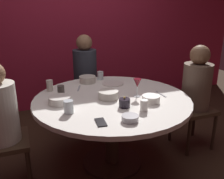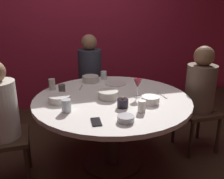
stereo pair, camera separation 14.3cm
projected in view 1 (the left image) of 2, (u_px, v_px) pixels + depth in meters
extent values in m
plane|color=#382619|center=(112.00, 162.00, 2.57)|extent=(8.00, 8.00, 0.00)
cube|color=maroon|center=(70.00, 23.00, 3.73)|extent=(6.00, 0.10, 2.60)
cylinder|color=white|center=(112.00, 99.00, 2.34)|extent=(1.48, 1.48, 0.04)
cylinder|color=#332319|center=(112.00, 133.00, 2.46)|extent=(0.14, 0.14, 0.68)
cylinder|color=#2D2116|center=(112.00, 161.00, 2.56)|extent=(0.60, 0.60, 0.03)
cube|color=#3F2D1E|center=(4.00, 142.00, 2.09)|extent=(0.40, 0.40, 0.04)
cylinder|color=beige|center=(0.00, 113.00, 2.01)|extent=(0.29, 0.29, 0.50)
cylinder|color=#332319|center=(29.00, 173.00, 2.08)|extent=(0.04, 0.04, 0.43)
cylinder|color=#332319|center=(27.00, 151.00, 2.38)|extent=(0.04, 0.04, 0.43)
cube|color=#3F2D1E|center=(86.00, 92.00, 3.29)|extent=(0.40, 0.40, 0.04)
cylinder|color=#2D333D|center=(85.00, 71.00, 3.19)|extent=(0.30, 0.30, 0.55)
sphere|color=#8C6647|center=(84.00, 43.00, 3.08)|extent=(0.20, 0.20, 0.20)
cylinder|color=#332319|center=(72.00, 106.00, 3.46)|extent=(0.04, 0.04, 0.43)
cylinder|color=#332319|center=(77.00, 115.00, 3.16)|extent=(0.04, 0.04, 0.43)
cylinder|color=#332319|center=(95.00, 103.00, 3.57)|extent=(0.04, 0.04, 0.43)
cylinder|color=#332319|center=(102.00, 112.00, 3.27)|extent=(0.04, 0.04, 0.43)
cube|color=#3F2D1E|center=(194.00, 109.00, 2.75)|extent=(0.40, 0.40, 0.04)
cylinder|color=brown|center=(196.00, 86.00, 2.67)|extent=(0.31, 0.31, 0.50)
sphere|color=brown|center=(200.00, 55.00, 2.56)|extent=(0.21, 0.21, 0.21)
cylinder|color=#332319|center=(194.00, 120.00, 3.04)|extent=(0.04, 0.04, 0.43)
cylinder|color=#332319|center=(171.00, 124.00, 2.92)|extent=(0.04, 0.04, 0.43)
cylinder|color=#332319|center=(214.00, 132.00, 2.74)|extent=(0.04, 0.04, 0.43)
cylinder|color=#332319|center=(189.00, 138.00, 2.62)|extent=(0.04, 0.04, 0.43)
cylinder|color=black|center=(125.00, 103.00, 2.10)|extent=(0.10, 0.10, 0.08)
sphere|color=#F9D159|center=(125.00, 98.00, 2.09)|extent=(0.02, 0.02, 0.02)
cylinder|color=silver|center=(137.00, 96.00, 2.36)|extent=(0.06, 0.06, 0.01)
cylinder|color=silver|center=(137.00, 91.00, 2.35)|extent=(0.01, 0.01, 0.09)
cone|color=maroon|center=(137.00, 83.00, 2.32)|extent=(0.08, 0.08, 0.08)
cylinder|color=silver|center=(113.00, 83.00, 2.74)|extent=(0.24, 0.24, 0.01)
cube|color=black|center=(101.00, 122.00, 1.83)|extent=(0.08, 0.15, 0.01)
cylinder|color=#B7B7BC|center=(130.00, 118.00, 1.85)|extent=(0.13, 0.13, 0.05)
cylinder|color=silver|center=(151.00, 99.00, 2.21)|extent=(0.16, 0.16, 0.06)
cylinder|color=beige|center=(108.00, 95.00, 2.30)|extent=(0.19, 0.19, 0.07)
cylinder|color=silver|center=(60.00, 100.00, 2.19)|extent=(0.20, 0.20, 0.06)
cylinder|color=beige|center=(88.00, 79.00, 2.78)|extent=(0.19, 0.19, 0.07)
cylinder|color=silver|center=(69.00, 107.00, 1.98)|extent=(0.08, 0.08, 0.11)
cylinder|color=beige|center=(50.00, 86.00, 2.50)|extent=(0.07, 0.07, 0.11)
cylinder|color=silver|center=(100.00, 76.00, 2.89)|extent=(0.07, 0.07, 0.10)
cylinder|color=silver|center=(144.00, 105.00, 2.02)|extent=(0.06, 0.06, 0.10)
cylinder|color=#4C4742|center=(61.00, 91.00, 2.35)|extent=(0.07, 0.07, 0.11)
cube|color=#B7B7BC|center=(161.00, 94.00, 2.42)|extent=(0.02, 0.18, 0.01)
cube|color=#B7B7BC|center=(79.00, 88.00, 2.59)|extent=(0.08, 0.17, 0.01)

